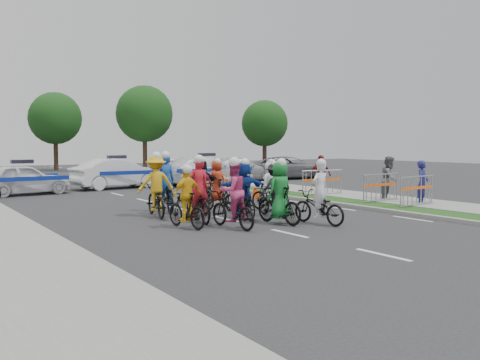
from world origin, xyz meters
TOP-DOWN VIEW (x-y plane):
  - ground at (0.00, 0.00)m, footprint 90.00×90.00m
  - curb_right at (5.10, 5.00)m, footprint 0.20×60.00m
  - grass_strip at (5.80, 5.00)m, footprint 1.20×60.00m
  - sidewalk_right at (7.60, 5.00)m, footprint 2.40×60.00m
  - rider_0 at (1.64, 0.77)m, footprint 0.83×1.84m
  - rider_1 at (0.76, 1.40)m, footprint 0.81×1.77m
  - rider_2 at (-0.72, 1.48)m, footprint 0.82×1.87m
  - rider_3 at (-1.72, 2.16)m, footprint 0.88×1.64m
  - rider_4 at (1.52, 2.67)m, footprint 0.96×1.67m
  - rider_5 at (0.42, 2.70)m, footprint 1.48×1.76m
  - rider_6 at (-0.94, 2.97)m, footprint 0.93×1.95m
  - rider_7 at (2.22, 3.80)m, footprint 0.80×1.69m
  - rider_8 at (1.01, 3.96)m, footprint 0.76×1.71m
  - rider_9 at (-0.15, 4.35)m, footprint 0.91×1.70m
  - rider_10 at (-1.46, 4.66)m, footprint 1.19×2.03m
  - rider_11 at (0.60, 5.56)m, footprint 1.43×1.71m
  - rider_12 at (-0.74, 5.56)m, footprint 1.02×2.03m
  - rider_13 at (1.48, 6.02)m, footprint 0.73×1.63m
  - police_car_0 at (-3.47, 13.97)m, footprint 4.19×2.26m
  - police_car_1 at (1.11, 14.98)m, footprint 4.64×2.25m
  - police_car_2 at (5.89, 14.45)m, footprint 5.37×2.36m
  - civilian_sedan at (8.96, 16.02)m, footprint 4.83×2.32m
  - civilian_suv at (12.54, 15.82)m, footprint 5.13×2.60m
  - spectator_0 at (7.55, 1.97)m, footprint 0.69×0.57m
  - spectator_1 at (7.67, 3.56)m, footprint 1.04×0.95m
  - spectator_2 at (7.28, 7.04)m, footprint 1.08×0.65m
  - barrier_0 at (6.70, 1.53)m, footprint 2.05×0.74m
  - barrier_1 at (6.70, 3.12)m, footprint 2.03×0.65m
  - barrier_2 at (6.70, 6.27)m, footprint 2.04×0.73m
  - cone_0 at (4.30, 7.63)m, footprint 0.40×0.40m
  - cone_1 at (5.95, 12.57)m, footprint 0.40×0.40m
  - tree_1 at (9.00, 30.00)m, footprint 4.55×4.55m
  - tree_2 at (18.00, 26.00)m, footprint 3.85×3.85m
  - tree_4 at (3.00, 34.00)m, footprint 4.20×4.20m

SIDE VIEW (x-z plane):
  - ground at x=0.00m, z-range 0.00..0.00m
  - grass_strip at x=5.80m, z-range 0.00..0.11m
  - curb_right at x=5.10m, z-range 0.00..0.12m
  - sidewalk_right at x=7.60m, z-range 0.00..0.13m
  - cone_0 at x=4.30m, z-range -0.01..0.69m
  - cone_1 at x=5.95m, z-range -0.01..0.69m
  - barrier_0 at x=6.70m, z-range 0.00..1.12m
  - barrier_1 at x=6.70m, z-range 0.00..1.12m
  - barrier_2 at x=6.70m, z-range 0.00..1.12m
  - rider_0 at x=1.64m, z-range -0.31..1.51m
  - rider_6 at x=-0.94m, z-range -0.32..1.58m
  - rider_8 at x=1.01m, z-range -0.21..1.49m
  - rider_3 at x=-1.72m, z-range -0.19..1.49m
  - rider_12 at x=-0.74m, z-range -0.34..1.64m
  - rider_4 at x=1.52m, z-range -0.18..1.50m
  - rider_13 at x=1.48m, z-range -0.18..1.52m
  - rider_7 at x=2.22m, z-range -0.18..1.53m
  - rider_9 at x=-0.15m, z-range -0.20..1.55m
  - police_car_0 at x=-3.47m, z-range 0.00..1.36m
  - civilian_sedan at x=8.96m, z-range 0.00..1.36m
  - civilian_suv at x=12.54m, z-range 0.00..1.39m
  - rider_2 at x=-0.72m, z-range -0.24..1.63m
  - rider_1 at x=0.76m, z-range -0.20..1.62m
  - police_car_1 at x=1.11m, z-range 0.00..1.47m
  - rider_11 at x=0.60m, z-range -0.14..1.64m
  - rider_5 at x=0.42m, z-range -0.14..1.65m
  - rider_10 at x=-1.46m, z-range -0.23..1.75m
  - police_car_2 at x=5.89m, z-range 0.00..1.53m
  - spectator_0 at x=7.55m, z-range 0.00..1.62m
  - spectator_2 at x=7.28m, z-range 0.00..1.71m
  - spectator_1 at x=7.67m, z-range 0.00..1.73m
  - tree_2 at x=18.00m, z-range 0.95..6.72m
  - tree_4 at x=3.00m, z-range 1.04..7.34m
  - tree_1 at x=9.00m, z-range 1.12..7.95m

